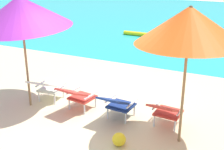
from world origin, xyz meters
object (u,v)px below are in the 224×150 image
Objects in this scene: lounge_chair_near_left at (77,95)px; lounge_chair_near_right at (117,104)px; lounge_chair_far_left at (47,87)px; beach_ball at (119,139)px; lounge_chair_far_right at (166,111)px; beach_umbrella_right at (189,25)px; swim_buoy at (140,34)px; beach_umbrella_left at (21,12)px.

lounge_chair_near_right is (0.99, -0.00, 0.00)m from lounge_chair_near_left.
lounge_chair_far_left reaches higher than beach_ball.
beach_umbrella_right is at bearing -42.46° from lounge_chair_far_right.
swim_buoy is at bearing 113.81° from lounge_chair_far_right.
lounge_chair_near_left is 1.03× the size of lounge_chair_far_right.
beach_umbrella_left is 1.14× the size of beach_umbrella_right.
lounge_chair_near_right and lounge_chair_far_right have the same top height.
beach_umbrella_right is (3.58, -0.02, 0.03)m from beach_umbrella_left.
lounge_chair_far_left is 3.51× the size of beach_ball.
lounge_chair_near_left is 0.32× the size of beach_umbrella_left.
swim_buoy is at bearing 90.44° from beach_umbrella_left.
beach_umbrella_left is at bearing 179.62° from beach_umbrella_right.
beach_ball reaches higher than swim_buoy.
beach_umbrella_right reaches higher than swim_buoy.
lounge_chair_near_right is 2.32m from beach_umbrella_right.
lounge_chair_near_right is 0.35× the size of beach_umbrella_right.
lounge_chair_far_left is at bearing -87.35° from swim_buoy.
lounge_chair_near_right is at bearing 116.34° from beach_ball.
lounge_chair_far_left is at bearing 46.40° from beach_umbrella_left.
beach_ball is (0.42, -0.85, -0.27)m from lounge_chair_near_right.
beach_ball is at bearing -22.14° from lounge_chair_far_left.
lounge_chair_near_left is 1.67m from beach_ball.
beach_umbrella_right is (1.40, -0.23, 1.84)m from lounge_chair_near_right.
lounge_chair_far_left is at bearing 157.86° from beach_ball.
beach_umbrella_left is (-3.20, -0.32, 1.81)m from lounge_chair_far_right.
lounge_chair_far_left reaches higher than swim_buoy.
beach_ball is at bearing -72.34° from swim_buoy.
beach_umbrella_right reaches higher than beach_ball.
lounge_chair_near_left is at bearing -176.63° from lounge_chair_far_right.
lounge_chair_far_left is at bearing 174.21° from lounge_chair_near_left.
lounge_chair_far_left is 2.51m from beach_ball.
beach_ball is (-0.60, -0.97, -0.27)m from lounge_chair_far_right.
beach_ball is at bearing -63.66° from lounge_chair_near_right.
lounge_chair_far_right is at bearing 6.82° from lounge_chair_near_right.
swim_buoy is 1.75× the size of lounge_chair_near_right.
beach_umbrella_left reaches higher than lounge_chair_near_right.
beach_umbrella_left is at bearing 166.09° from beach_ball.
lounge_chair_near_left is at bearing 9.83° from beach_umbrella_left.
lounge_chair_far_right is 1.91m from beach_umbrella_right.
lounge_chair_near_left is 1.03× the size of lounge_chair_near_right.
lounge_chair_near_left is at bearing -80.53° from swim_buoy.
lounge_chair_far_left is 1.85m from beach_umbrella_left.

